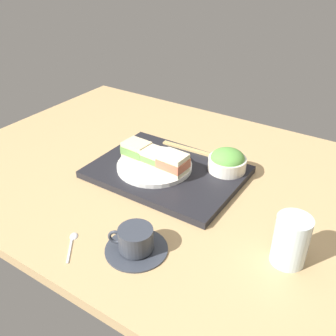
# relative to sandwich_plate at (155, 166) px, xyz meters

# --- Properties ---
(ground_plane) EXTENTS (1.40, 1.00, 0.03)m
(ground_plane) POSITION_rel_sandwich_plate_xyz_m (-0.02, -0.03, -0.04)
(ground_plane) COLOR tan
(serving_tray) EXTENTS (0.44, 0.33, 0.02)m
(serving_tray) POSITION_rel_sandwich_plate_xyz_m (-0.04, -0.01, -0.02)
(serving_tray) COLOR black
(serving_tray) RESTS_ON ground_plane
(sandwich_plate) EXTENTS (0.23, 0.23, 0.01)m
(sandwich_plate) POSITION_rel_sandwich_plate_xyz_m (0.00, 0.00, 0.00)
(sandwich_plate) COLOR silver
(sandwich_plate) RESTS_ON serving_tray
(sandwich_near) EXTENTS (0.08, 0.07, 0.06)m
(sandwich_near) POSITION_rel_sandwich_plate_xyz_m (-0.07, 0.01, 0.04)
(sandwich_near) COLOR beige
(sandwich_near) RESTS_ON sandwich_plate
(sandwich_middle) EXTENTS (0.08, 0.07, 0.05)m
(sandwich_middle) POSITION_rel_sandwich_plate_xyz_m (0.00, 0.00, 0.03)
(sandwich_middle) COLOR beige
(sandwich_middle) RESTS_ON sandwich_plate
(sandwich_far) EXTENTS (0.08, 0.07, 0.05)m
(sandwich_far) POSITION_rel_sandwich_plate_xyz_m (0.07, -0.01, 0.03)
(sandwich_far) COLOR beige
(sandwich_far) RESTS_ON sandwich_plate
(salad_bowl) EXTENTS (0.11, 0.11, 0.07)m
(salad_bowl) POSITION_rel_sandwich_plate_xyz_m (-0.19, -0.11, 0.02)
(salad_bowl) COLOR silver
(salad_bowl) RESTS_ON serving_tray
(chopsticks_pair) EXTENTS (0.18, 0.02, 0.01)m
(chopsticks_pair) POSITION_rel_sandwich_plate_xyz_m (-0.03, -0.15, -0.00)
(chopsticks_pair) COLOR tan
(chopsticks_pair) RESTS_ON serving_tray
(coffee_cup) EXTENTS (0.15, 0.15, 0.06)m
(coffee_cup) POSITION_rel_sandwich_plate_xyz_m (-0.16, 0.30, -0.00)
(coffee_cup) COLOR #333842
(coffee_cup) RESTS_ON ground_plane
(drinking_glass) EXTENTS (0.08, 0.08, 0.12)m
(drinking_glass) POSITION_rel_sandwich_plate_xyz_m (-0.46, 0.14, 0.03)
(drinking_glass) COLOR silver
(drinking_glass) RESTS_ON ground_plane
(teaspoon) EXTENTS (0.08, 0.09, 0.01)m
(teaspoon) POSITION_rel_sandwich_plate_xyz_m (-0.01, 0.36, -0.02)
(teaspoon) COLOR silver
(teaspoon) RESTS_ON ground_plane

